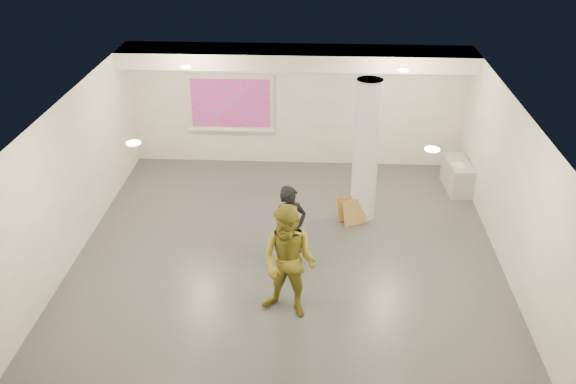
# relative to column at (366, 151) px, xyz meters

# --- Properties ---
(floor) EXTENTS (8.00, 9.00, 0.01)m
(floor) POSITION_rel_column_xyz_m (-1.50, -1.80, -1.50)
(floor) COLOR #3B3D42
(floor) RESTS_ON ground
(ceiling) EXTENTS (8.00, 9.00, 0.01)m
(ceiling) POSITION_rel_column_xyz_m (-1.50, -1.80, 1.50)
(ceiling) COLOR white
(ceiling) RESTS_ON floor
(wall_back) EXTENTS (8.00, 0.01, 3.00)m
(wall_back) POSITION_rel_column_xyz_m (-1.50, 2.70, 0.00)
(wall_back) COLOR silver
(wall_back) RESTS_ON floor
(wall_front) EXTENTS (8.00, 0.01, 3.00)m
(wall_front) POSITION_rel_column_xyz_m (-1.50, -6.30, 0.00)
(wall_front) COLOR silver
(wall_front) RESTS_ON floor
(wall_left) EXTENTS (0.01, 9.00, 3.00)m
(wall_left) POSITION_rel_column_xyz_m (-5.50, -1.80, 0.00)
(wall_left) COLOR silver
(wall_left) RESTS_ON floor
(wall_right) EXTENTS (0.01, 9.00, 3.00)m
(wall_right) POSITION_rel_column_xyz_m (2.50, -1.80, 0.00)
(wall_right) COLOR silver
(wall_right) RESTS_ON floor
(soffit_band) EXTENTS (8.00, 1.10, 0.36)m
(soffit_band) POSITION_rel_column_xyz_m (-1.50, 2.15, 1.32)
(soffit_band) COLOR silver
(soffit_band) RESTS_ON ceiling
(downlight_nw) EXTENTS (0.22, 0.22, 0.02)m
(downlight_nw) POSITION_rel_column_xyz_m (-3.70, 0.70, 1.48)
(downlight_nw) COLOR #ECC47D
(downlight_nw) RESTS_ON ceiling
(downlight_ne) EXTENTS (0.22, 0.22, 0.02)m
(downlight_ne) POSITION_rel_column_xyz_m (0.70, 0.70, 1.48)
(downlight_ne) COLOR #ECC47D
(downlight_ne) RESTS_ON ceiling
(downlight_sw) EXTENTS (0.22, 0.22, 0.02)m
(downlight_sw) POSITION_rel_column_xyz_m (-3.70, -3.30, 1.48)
(downlight_sw) COLOR #ECC47D
(downlight_sw) RESTS_ON ceiling
(downlight_se) EXTENTS (0.22, 0.22, 0.02)m
(downlight_se) POSITION_rel_column_xyz_m (0.70, -3.30, 1.48)
(downlight_se) COLOR #ECC47D
(downlight_se) RESTS_ON ceiling
(column) EXTENTS (0.52, 0.52, 3.00)m
(column) POSITION_rel_column_xyz_m (0.00, 0.00, 0.00)
(column) COLOR silver
(column) RESTS_ON floor
(projection_screen) EXTENTS (2.10, 0.13, 1.42)m
(projection_screen) POSITION_rel_column_xyz_m (-3.10, 2.65, 0.03)
(projection_screen) COLOR silver
(projection_screen) RESTS_ON wall_back
(credenza) EXTENTS (0.57, 1.19, 0.67)m
(credenza) POSITION_rel_column_xyz_m (2.22, 1.40, -1.16)
(credenza) COLOR #9EA2A4
(credenza) RESTS_ON floor
(papers_stack) EXTENTS (0.32, 0.38, 0.02)m
(papers_stack) POSITION_rel_column_xyz_m (2.18, 1.21, -0.82)
(papers_stack) COLOR white
(papers_stack) RESTS_ON credenza
(cardboard_back) EXTENTS (0.52, 0.38, 0.52)m
(cardboard_back) POSITION_rel_column_xyz_m (-0.18, -0.32, -1.24)
(cardboard_back) COLOR olive
(cardboard_back) RESTS_ON floor
(cardboard_front) EXTENTS (0.51, 0.29, 0.52)m
(cardboard_front) POSITION_rel_column_xyz_m (-0.30, -0.15, -1.24)
(cardboard_front) COLOR olive
(cardboard_front) RESTS_ON floor
(woman) EXTENTS (0.74, 0.66, 1.70)m
(woman) POSITION_rel_column_xyz_m (-1.42, -2.11, -0.65)
(woman) COLOR black
(woman) RESTS_ON floor
(man) EXTENTS (1.17, 1.05, 1.98)m
(man) POSITION_rel_column_xyz_m (-1.38, -3.36, -0.51)
(man) COLOR olive
(man) RESTS_ON floor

